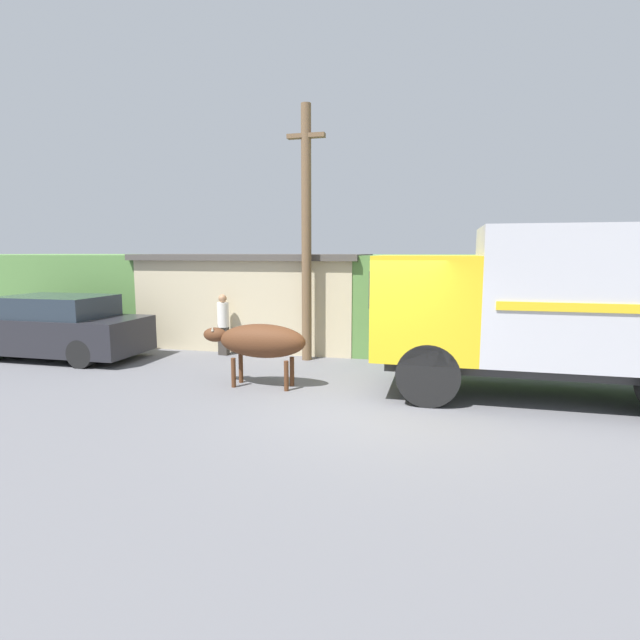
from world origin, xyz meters
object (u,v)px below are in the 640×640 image
object	(u,v)px
cargo_truck	(557,304)
parked_suv	(55,328)
brown_cow	(260,341)
utility_pole	(306,231)
pedestrian_on_hill	(223,322)

from	to	relation	value
cargo_truck	parked_suv	world-z (taller)	cargo_truck
brown_cow	parked_suv	world-z (taller)	parked_suv
brown_cow	utility_pole	xyz separation A→B (m)	(0.23, 2.60, 2.22)
brown_cow	cargo_truck	bearing A→B (deg)	12.46
cargo_truck	pedestrian_on_hill	distance (m)	7.76
pedestrian_on_hill	utility_pole	xyz separation A→B (m)	(2.23, -0.03, 2.26)
cargo_truck	pedestrian_on_hill	bearing A→B (deg)	160.87
cargo_truck	brown_cow	distance (m)	5.49
brown_cow	utility_pole	world-z (taller)	utility_pole
brown_cow	utility_pole	bearing A→B (deg)	92.03
parked_suv	utility_pole	size ratio (longest dim) A/B	0.75
brown_cow	pedestrian_on_hill	xyz separation A→B (m)	(-2.00, 2.63, -0.04)
pedestrian_on_hill	utility_pole	distance (m)	3.17
parked_suv	pedestrian_on_hill	distance (m)	4.15
brown_cow	pedestrian_on_hill	world-z (taller)	pedestrian_on_hill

